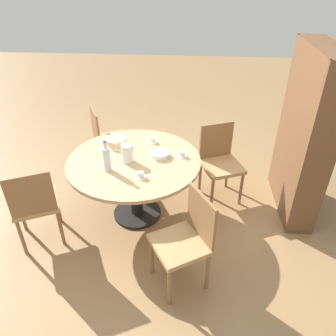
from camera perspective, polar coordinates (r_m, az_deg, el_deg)
ground_plane at (r=3.76m, az=-5.34°, el=-7.90°), size 14.00×14.00×0.00m
dining_table at (r=3.41m, az=-5.84°, el=-0.38°), size 1.36×1.36×0.72m
chair_a at (r=3.36m, az=-22.17°, el=-5.71°), size 0.56×0.56×0.89m
chair_b at (r=2.78m, az=3.16°, el=-12.18°), size 0.58×0.58×0.89m
chair_c at (r=3.79m, az=9.00°, el=1.28°), size 0.55×0.55×0.89m
chair_d at (r=4.29m, az=-10.48°, el=5.16°), size 0.56×0.56×0.89m
bookshelf at (r=3.67m, az=22.32°, el=4.93°), size 1.01×0.28×1.79m
coffee_pot at (r=3.25m, az=-7.12°, el=2.66°), size 0.11×0.11×0.23m
water_bottle at (r=3.14m, az=-10.62°, el=1.63°), size 0.07×0.07×0.32m
cake_main at (r=3.60m, az=-8.96°, el=4.50°), size 0.25×0.25×0.08m
cup_a at (r=3.36m, az=2.42°, el=2.40°), size 0.11×0.11×0.06m
cup_b at (r=3.63m, az=-2.73°, el=4.84°), size 0.11×0.11×0.06m
cup_c at (r=3.05m, az=-4.77°, el=-1.30°), size 0.11×0.11×0.06m
plate_stack at (r=3.36m, az=-1.42°, el=2.40°), size 0.19×0.19×0.05m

